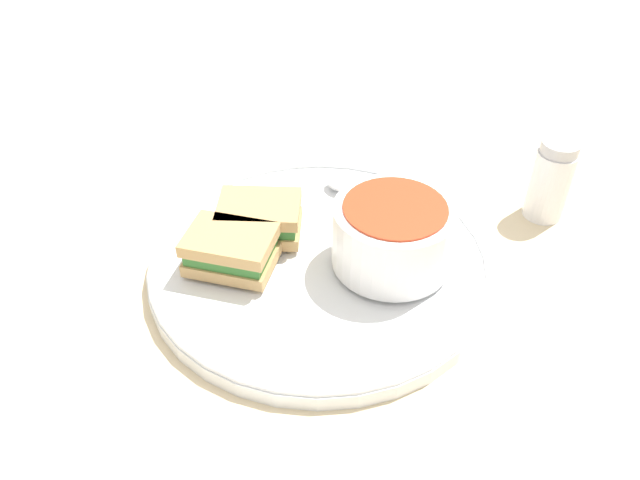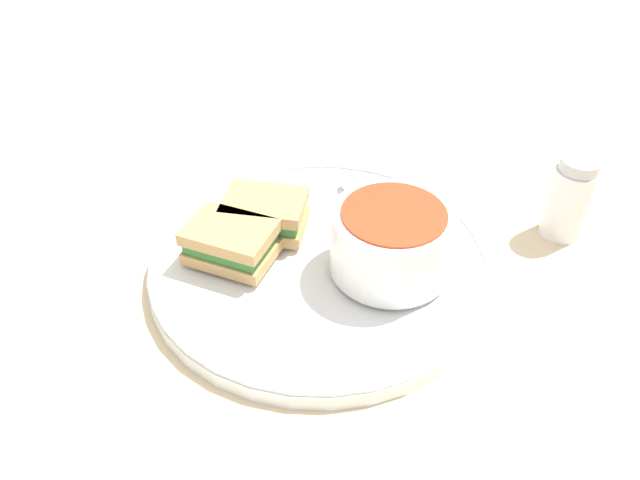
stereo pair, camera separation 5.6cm
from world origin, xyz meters
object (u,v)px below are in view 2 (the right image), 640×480
(spoon, at_px, (359,189))
(soup_bowl, at_px, (392,240))
(sandwich_half_far, at_px, (231,244))
(sandwich_half_near, at_px, (265,213))
(salt_shaker, at_px, (569,198))

(spoon, bearing_deg, soup_bowl, 148.18)
(soup_bowl, bearing_deg, sandwich_half_far, -7.71)
(soup_bowl, xyz_separation_m, spoon, (0.02, -0.12, -0.03))
(spoon, height_order, sandwich_half_far, sandwich_half_far)
(sandwich_half_near, bearing_deg, sandwich_half_far, 55.22)
(spoon, distance_m, sandwich_half_far, 0.16)
(soup_bowl, relative_size, salt_shaker, 1.24)
(spoon, xyz_separation_m, sandwich_half_far, (0.13, 0.10, 0.01))
(soup_bowl, xyz_separation_m, sandwich_half_far, (0.14, -0.02, -0.01))
(spoon, bearing_deg, sandwich_half_far, 88.32)
(sandwich_half_near, height_order, sandwich_half_far, same)
(spoon, bearing_deg, salt_shaker, -144.79)
(soup_bowl, distance_m, salt_shaker, 0.19)
(spoon, distance_m, salt_shaker, 0.21)
(sandwich_half_far, relative_size, salt_shaker, 1.07)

